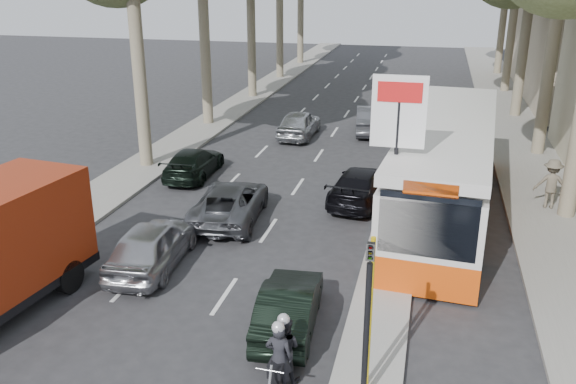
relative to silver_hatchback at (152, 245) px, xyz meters
name	(u,v)px	position (x,y,z in m)	size (l,w,h in m)	color
ground	(233,342)	(3.50, -3.15, -0.71)	(120.00, 120.00, 0.00)	#28282B
sidewalk_right	(511,120)	(12.10, 21.85, -0.65)	(3.20, 70.00, 0.12)	gray
median_left	(251,96)	(-4.50, 24.85, -0.65)	(2.40, 64.00, 0.12)	gray
traffic_island	(402,193)	(6.75, 7.85, -0.63)	(1.50, 26.00, 0.16)	gray
billboard	(397,144)	(6.75, 1.85, 2.99)	(1.50, 12.10, 5.60)	yellow
traffic_light_island	(368,297)	(6.75, -4.65, 1.78)	(0.16, 0.41, 3.60)	black
silver_hatchback	(152,245)	(0.00, 0.00, 0.00)	(1.68, 4.17, 1.42)	#A1A2A8
dark_hatchback	(289,306)	(4.65, -2.24, -0.10)	(1.29, 3.70, 1.22)	black
queue_car_a	(230,202)	(1.05, 3.95, -0.07)	(2.14, 4.64, 1.29)	#47494F
queue_car_b	(362,185)	(5.30, 6.78, -0.05)	(1.85, 4.54, 1.32)	black
queue_car_c	(299,124)	(0.96, 15.40, 0.00)	(1.68, 4.17, 1.42)	#A1A5A9
queue_car_d	(371,119)	(4.50, 17.18, 0.02)	(1.55, 4.43, 1.46)	#484A4F
queue_car_e	(194,163)	(-1.96, 8.09, -0.11)	(1.68, 4.14, 1.20)	black
city_bus	(447,166)	(8.30, 6.27, 1.10)	(3.91, 13.21, 3.43)	#DA470C
motorcycle	(281,355)	(5.01, -4.44, 0.06)	(0.73, 2.00, 1.70)	black
pedestrian_far	(551,184)	(12.00, 7.47, 0.32)	(1.17, 0.52, 1.82)	#605848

